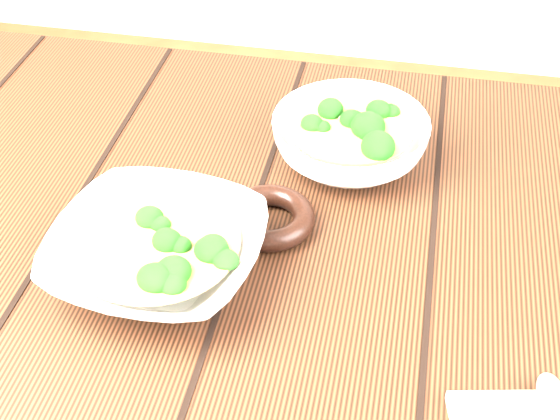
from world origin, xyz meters
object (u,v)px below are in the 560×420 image
Objects in this scene: trivet at (269,217)px; table at (260,327)px; soup_bowl_front at (157,252)px; soup_bowl_back at (350,139)px.

table is at bearing -94.21° from trivet.
table is 5.22× the size of soup_bowl_front.
table is 0.18m from soup_bowl_front.
trivet is at bearing 43.32° from soup_bowl_front.
soup_bowl_back is (0.17, 0.23, 0.00)m from soup_bowl_front.
trivet is at bearing 85.79° from table.
soup_bowl_back reaches higher than soup_bowl_front.
soup_bowl_back is at bearing 53.82° from soup_bowl_front.
soup_bowl_front is 0.28m from soup_bowl_back.
soup_bowl_front is 1.03× the size of soup_bowl_back.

